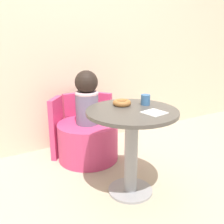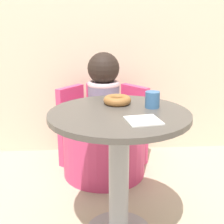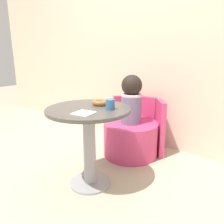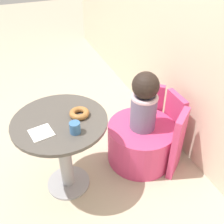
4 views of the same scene
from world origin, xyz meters
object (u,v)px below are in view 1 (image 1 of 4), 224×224
(tub_chair, at_px, (88,141))
(cup, at_px, (145,100))
(round_table, at_px, (132,134))
(child_figure, at_px, (87,97))
(donut, at_px, (122,103))

(tub_chair, height_order, cup, cup)
(cup, bearing_deg, round_table, -157.98)
(round_table, distance_m, tub_chair, 0.72)
(cup, bearing_deg, child_figure, 109.20)
(child_figure, bearing_deg, round_table, -85.99)
(round_table, bearing_deg, tub_chair, 94.01)
(round_table, relative_size, tub_chair, 1.15)
(tub_chair, distance_m, donut, 0.72)
(child_figure, xyz_separation_m, cup, (0.21, -0.60, 0.08))
(tub_chair, distance_m, child_figure, 0.43)
(tub_chair, height_order, donut, donut)
(child_figure, height_order, donut, child_figure)
(tub_chair, relative_size, donut, 4.15)
(round_table, xyz_separation_m, cup, (0.16, 0.07, 0.22))
(tub_chair, relative_size, cup, 7.37)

